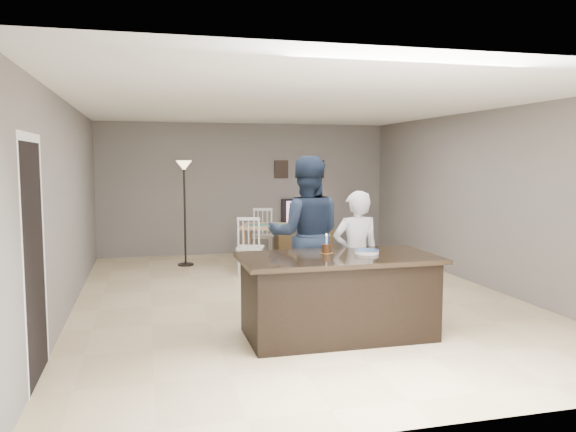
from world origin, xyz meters
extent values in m
plane|color=tan|center=(0.00, 0.00, 0.00)|extent=(8.00, 8.00, 0.00)
plane|color=slate|center=(0.00, 4.00, 1.35)|extent=(6.00, 0.00, 6.00)
plane|color=slate|center=(0.00, -4.00, 1.35)|extent=(6.00, 0.00, 6.00)
plane|color=slate|center=(-3.00, 0.00, 1.35)|extent=(0.00, 8.00, 8.00)
plane|color=slate|center=(3.00, 0.00, 1.35)|extent=(0.00, 8.00, 8.00)
plane|color=white|center=(0.00, 0.00, 2.70)|extent=(8.00, 8.00, 0.00)
cube|color=black|center=(0.00, -1.80, 0.42)|extent=(2.00, 1.00, 0.85)
cube|color=black|center=(0.00, -1.80, 0.88)|extent=(2.15, 1.10, 0.05)
cube|color=brown|center=(1.20, 3.77, 0.30)|extent=(1.20, 0.40, 0.60)
imported|color=black|center=(1.20, 3.84, 0.86)|extent=(0.91, 0.12, 0.53)
plane|color=orange|center=(1.20, 3.76, 0.87)|extent=(0.78, 0.00, 0.78)
cube|color=black|center=(0.75, 3.98, 1.75)|extent=(0.30, 0.02, 0.38)
cube|color=black|center=(1.55, 3.98, 1.75)|extent=(0.30, 0.02, 0.38)
plane|color=black|center=(-2.99, -2.30, 1.05)|extent=(0.00, 2.10, 2.10)
plane|color=white|center=(-2.99, -2.30, 2.14)|extent=(0.00, 1.02, 1.02)
imported|color=silver|center=(0.42, -1.25, 0.79)|extent=(0.58, 0.39, 1.58)
imported|color=#182336|center=(-0.08, -0.80, 1.00)|extent=(1.12, 0.96, 2.00)
cylinder|color=gold|center=(-0.07, -1.60, 0.90)|extent=(0.14, 0.14, 0.00)
cylinder|color=#361F0E|center=(-0.07, -1.60, 0.95)|extent=(0.10, 0.10, 0.09)
cylinder|color=white|center=(-0.07, -1.60, 1.05)|extent=(0.02, 0.02, 0.10)
sphere|color=#FFBF4C|center=(-0.07, -1.60, 1.11)|extent=(0.02, 0.02, 0.02)
cylinder|color=white|center=(0.35, -1.75, 0.91)|extent=(0.27, 0.27, 0.01)
cylinder|color=white|center=(0.35, -1.75, 0.92)|extent=(0.27, 0.27, 0.01)
cylinder|color=white|center=(0.35, -1.75, 0.93)|extent=(0.27, 0.27, 0.01)
cylinder|color=#315196|center=(0.35, -1.75, 0.94)|extent=(0.28, 0.28, 0.00)
cube|color=tan|center=(0.44, 2.25, 0.75)|extent=(1.85, 1.41, 0.04)
cylinder|color=tan|center=(-0.38, 2.14, 0.36)|extent=(0.06, 0.06, 0.73)
cylinder|color=tan|center=(1.26, 2.37, 0.36)|extent=(0.06, 0.06, 0.73)
cube|color=#447A63|center=(0.44, 2.25, 0.77)|extent=(1.47, 0.81, 0.01)
cube|color=silver|center=(-0.33, 1.76, 0.46)|extent=(0.54, 0.53, 0.04)
cylinder|color=silver|center=(-0.54, 1.66, 0.22)|extent=(0.03, 0.03, 0.44)
cylinder|color=silver|center=(-0.11, 1.86, 0.22)|extent=(0.03, 0.03, 0.44)
cube|color=silver|center=(-0.39, 1.59, 0.97)|extent=(0.38, 0.16, 0.05)
cube|color=silver|center=(0.74, 1.39, 0.46)|extent=(0.54, 0.53, 0.04)
cylinder|color=silver|center=(0.52, 1.30, 0.22)|extent=(0.03, 0.03, 0.44)
cylinder|color=silver|center=(0.95, 1.49, 0.22)|extent=(0.03, 0.03, 0.44)
cube|color=silver|center=(0.68, 1.22, 0.97)|extent=(0.38, 0.16, 0.05)
cube|color=silver|center=(0.15, 3.11, 0.46)|extent=(0.54, 0.53, 0.04)
cylinder|color=silver|center=(0.36, 3.21, 0.22)|extent=(0.03, 0.03, 0.44)
cylinder|color=silver|center=(-0.07, 3.02, 0.22)|extent=(0.03, 0.03, 0.44)
cube|color=silver|center=(0.21, 3.29, 0.97)|extent=(0.38, 0.16, 0.05)
cube|color=silver|center=(1.21, 2.74, 0.46)|extent=(0.54, 0.53, 0.04)
cylinder|color=silver|center=(1.42, 2.84, 0.22)|extent=(0.03, 0.03, 0.44)
cylinder|color=silver|center=(0.99, 2.65, 0.22)|extent=(0.03, 0.03, 0.44)
cube|color=silver|center=(1.27, 2.92, 0.97)|extent=(0.38, 0.16, 0.05)
cylinder|color=black|center=(-1.34, 2.87, 0.02)|extent=(0.29, 0.29, 0.03)
cylinder|color=black|center=(-1.34, 2.87, 0.91)|extent=(0.04, 0.04, 1.78)
cone|color=#F0CD84|center=(-1.34, 2.87, 1.84)|extent=(0.29, 0.29, 0.19)
camera|label=1|loc=(-2.03, -7.54, 1.94)|focal=35.00mm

